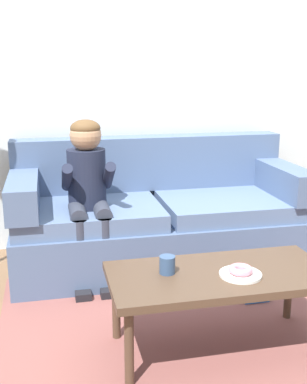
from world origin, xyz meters
The scene contains 10 objects.
ground centered at (0.00, 0.00, 0.00)m, with size 10.00×10.00×0.00m, color brown.
wall_back centered at (0.00, 1.40, 1.40)m, with size 8.00×0.10×2.80m, color silver.
area_rug centered at (0.00, -0.25, 0.01)m, with size 2.45×1.96×0.01m, color brown.
couch centered at (-0.12, 0.85, 0.34)m, with size 2.10×0.90×0.91m.
coffee_table centered at (-0.08, -0.38, 0.39)m, with size 1.13×0.53×0.43m.
person_child centered at (-0.65, 0.64, 0.67)m, with size 0.34×0.58×1.10m.
plate centered at (0.00, -0.44, 0.44)m, with size 0.21×0.21×0.01m, color white.
donut centered at (0.00, -0.44, 0.47)m, with size 0.12×0.12×0.04m, color pink.
mug centered at (-0.35, -0.33, 0.48)m, with size 0.08×0.08×0.09m, color #334C72.
toy_controller centered at (0.32, 0.06, 0.03)m, with size 0.23×0.09×0.05m.
Camera 1 is at (-0.90, -2.50, 1.43)m, focal length 45.21 mm.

